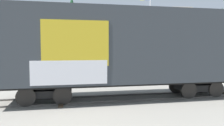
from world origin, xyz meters
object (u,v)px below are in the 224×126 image
flagpole (149,24)px  parked_car_silver (122,71)px  freight_car (126,47)px  parked_car_green (59,72)px

flagpole → parked_car_silver: size_ratio=2.18×
freight_car → flagpole: (5.85, 12.67, 2.77)m
flagpole → parked_car_green: (-9.84, -6.32, -4.70)m
parked_car_green → parked_car_silver: bearing=-1.7°
parked_car_green → parked_car_silver: (5.18, -0.15, -0.07)m
parked_car_silver → parked_car_green: bearing=178.3°
freight_car → parked_car_green: freight_car is taller
freight_car → parked_car_green: 7.74m
parked_car_silver → freight_car: bearing=-100.9°
flagpole → parked_car_green: 12.61m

